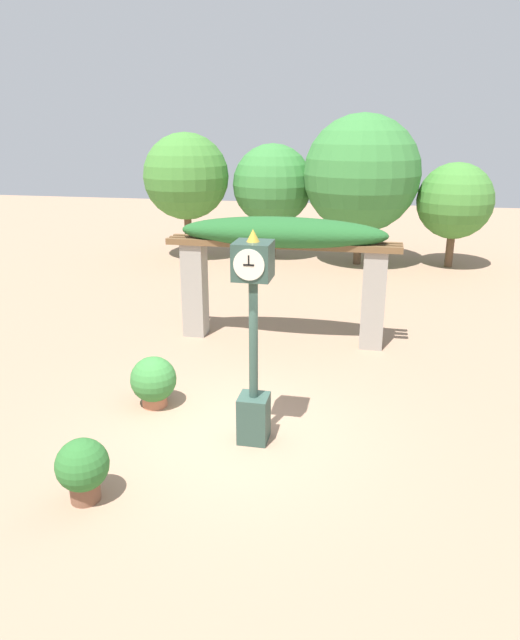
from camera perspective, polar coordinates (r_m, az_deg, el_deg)
ground_plane at (r=9.70m, az=-2.34°, el=-11.13°), size 60.00×60.00×0.00m
pedestal_clock at (r=8.73m, az=-0.66°, el=-2.03°), size 0.55×0.60×3.44m
pergola at (r=13.01m, az=2.22°, el=7.20°), size 5.32×1.12×2.92m
potted_plant_near_left at (r=8.24m, az=-17.32°, el=-13.92°), size 0.72×0.72×0.91m
potted_plant_near_right at (r=10.49m, az=-10.60°, el=-5.98°), size 0.83×0.83×0.94m
tree_line at (r=21.20m, az=5.73°, el=13.76°), size 12.59×4.11×5.30m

